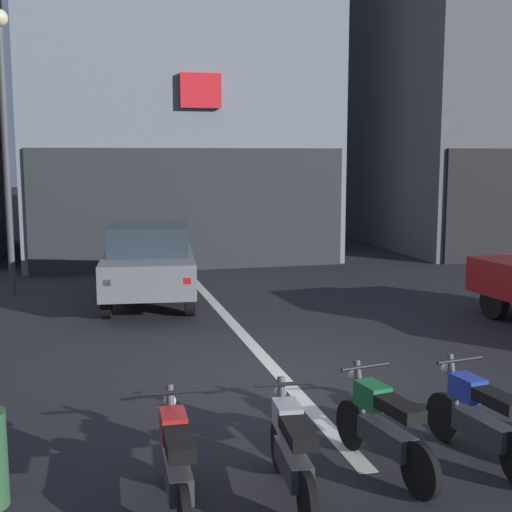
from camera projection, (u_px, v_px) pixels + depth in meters
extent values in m
plane|color=#232328|center=(282.00, 377.00, 9.57)|extent=(120.00, 120.00, 0.00)
cube|color=silver|center=(205.00, 293.00, 15.32)|extent=(0.20, 18.00, 0.01)
cube|color=gray|center=(169.00, 77.00, 21.67)|extent=(8.64, 8.22, 10.85)
cube|color=#292C30|center=(192.00, 210.00, 18.23)|extent=(8.30, 0.10, 3.20)
cube|color=red|center=(201.00, 91.00, 17.78)|extent=(1.06, 0.16, 0.88)
cylinder|color=black|center=(115.00, 277.00, 15.55)|extent=(0.25, 0.66, 0.64)
cylinder|color=black|center=(185.00, 275.00, 15.76)|extent=(0.25, 0.66, 0.64)
cylinder|color=black|center=(106.00, 301.00, 13.00)|extent=(0.25, 0.66, 0.64)
cylinder|color=black|center=(190.00, 299.00, 13.21)|extent=(0.25, 0.66, 0.64)
cube|color=slate|center=(149.00, 267.00, 14.32)|extent=(2.20, 4.27, 0.66)
cube|color=#2D3842|center=(148.00, 238.00, 14.08)|extent=(1.76, 2.13, 0.56)
cube|color=red|center=(107.00, 283.00, 12.23)|extent=(0.15, 0.08, 0.12)
cube|color=red|center=(187.00, 281.00, 12.42)|extent=(0.15, 0.08, 0.12)
cylinder|color=black|center=(494.00, 302.00, 12.94)|extent=(0.24, 0.65, 0.64)
cylinder|color=#47474C|center=(7.00, 164.00, 14.79)|extent=(0.14, 0.14, 5.65)
cylinder|color=black|center=(170.00, 456.00, 6.47)|extent=(0.09, 0.52, 0.52)
cube|color=#38383D|center=(177.00, 475.00, 5.85)|extent=(0.22, 0.74, 0.22)
cube|color=black|center=(178.00, 443.00, 5.65)|extent=(0.24, 0.61, 0.12)
cube|color=red|center=(173.00, 426.00, 6.05)|extent=(0.23, 0.37, 0.24)
cylinder|color=#4C4C51|center=(171.00, 424.00, 6.27)|extent=(0.08, 0.24, 0.70)
cylinder|color=black|center=(171.00, 392.00, 6.15)|extent=(0.55, 0.05, 0.04)
sphere|color=silver|center=(170.00, 401.00, 6.37)|extent=(0.12, 0.12, 0.12)
cylinder|color=black|center=(279.00, 446.00, 6.70)|extent=(0.11, 0.52, 0.52)
cylinder|color=black|center=(308.00, 504.00, 5.58)|extent=(0.11, 0.52, 0.52)
cube|color=#38383D|center=(293.00, 463.00, 6.07)|extent=(0.26, 0.75, 0.22)
cube|color=black|center=(298.00, 432.00, 5.87)|extent=(0.27, 0.62, 0.12)
cube|color=#B2B5BA|center=(287.00, 416.00, 6.28)|extent=(0.25, 0.38, 0.24)
cylinder|color=#4C4C51|center=(282.00, 414.00, 6.50)|extent=(0.09, 0.24, 0.70)
cylinder|color=black|center=(284.00, 384.00, 6.37)|extent=(0.55, 0.08, 0.04)
sphere|color=silver|center=(280.00, 393.00, 6.60)|extent=(0.12, 0.12, 0.12)
cylinder|color=black|center=(352.00, 425.00, 7.21)|extent=(0.16, 0.52, 0.52)
cylinder|color=black|center=(420.00, 471.00, 6.17)|extent=(0.16, 0.52, 0.52)
cube|color=#38383D|center=(387.00, 437.00, 6.63)|extent=(0.32, 0.76, 0.22)
cube|color=black|center=(398.00, 407.00, 6.43)|extent=(0.32, 0.63, 0.12)
cube|color=#1E7238|center=(373.00, 396.00, 6.81)|extent=(0.28, 0.39, 0.24)
cylinder|color=#4C4C51|center=(360.00, 395.00, 7.02)|extent=(0.11, 0.25, 0.70)
cylinder|color=black|center=(365.00, 367.00, 6.90)|extent=(0.55, 0.13, 0.04)
sphere|color=silver|center=(354.00, 376.00, 7.11)|extent=(0.12, 0.12, 0.12)
cylinder|color=black|center=(443.00, 417.00, 7.43)|extent=(0.14, 0.52, 0.52)
cube|color=#38383D|center=(483.00, 428.00, 6.84)|extent=(0.30, 0.76, 0.22)
cube|color=black|center=(496.00, 399.00, 6.65)|extent=(0.30, 0.62, 0.12)
cube|color=#233DB7|center=(468.00, 388.00, 7.03)|extent=(0.27, 0.39, 0.24)
cylinder|color=#4C4C51|center=(454.00, 388.00, 7.24)|extent=(0.10, 0.24, 0.70)
cylinder|color=black|center=(460.00, 360.00, 7.12)|extent=(0.55, 0.11, 0.04)
sphere|color=silver|center=(447.00, 369.00, 7.33)|extent=(0.12, 0.12, 0.12)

